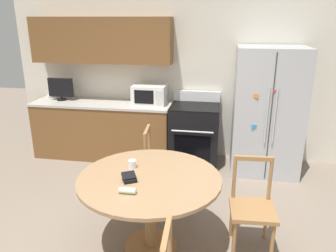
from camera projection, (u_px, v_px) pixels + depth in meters
The scene contains 12 objects.
back_wall at pixel (156, 66), 5.12m from camera, with size 5.20×0.44×2.60m.
kitchen_counter at pixel (104, 129), 5.28m from camera, with size 2.20×0.64×0.90m.
refrigerator at pixel (267, 111), 4.65m from camera, with size 0.94×0.79×1.80m.
oven_range at pixel (194, 134), 5.01m from camera, with size 0.73×0.68×1.08m.
microwave at pixel (149, 95), 5.01m from camera, with size 0.50×0.36×0.29m.
countertop_tv at pixel (61, 88), 5.22m from camera, with size 0.40×0.16×0.36m.
dining_table at pixel (150, 189), 3.06m from camera, with size 1.33×1.33×0.77m.
dining_chair_far at pixel (160, 165), 4.04m from camera, with size 0.46×0.46×0.90m.
dining_chair_right at pixel (252, 208), 3.13m from camera, with size 0.44×0.44×0.90m.
candle_glass at pixel (132, 164), 3.19m from camera, with size 0.08×0.08×0.08m.
folded_napkin at pixel (128, 191), 2.73m from camera, with size 0.14×0.05×0.05m.
wallet at pixel (129, 178), 2.94m from camera, with size 0.17×0.17×0.07m.
Camera 1 is at (0.76, -2.46, 2.16)m, focal length 35.00 mm.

